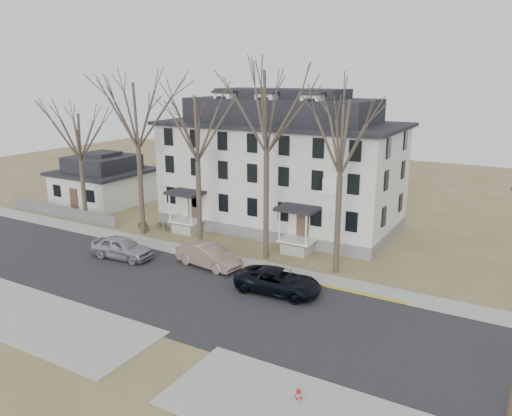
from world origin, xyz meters
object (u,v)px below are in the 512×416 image
Objects in this scene: tree_bungalow at (78,134)px; bicycle_left at (163,226)px; car_navy at (278,282)px; fire_hydrant at (298,397)px; boarding_house at (281,166)px; tree_mid_right at (342,132)px; bicycle_right at (144,225)px; tree_far_left at (136,111)px; small_house at (104,182)px; tree_center at (267,106)px; car_silver at (122,248)px; tree_mid_left at (197,124)px; car_tan at (209,256)px.

bicycle_left is at bearing 10.91° from tree_bungalow.
car_navy reaches higher than fire_hydrant.
boarding_house is 12.51m from tree_mid_right.
bicycle_left is 25.90m from fire_hydrant.
tree_bungalow is at bearing 103.44° from bicycle_right.
tree_far_left reaches higher than car_navy.
small_house is 0.59× the size of tree_center.
car_silver is 0.89× the size of car_navy.
tree_bungalow reaches higher than car_navy.
tree_far_left is 1.08× the size of tree_mid_left.
tree_center reaches higher than tree_mid_left.
bicycle_left is at bearing -140.73° from boarding_house.
tree_far_left is at bearing 180.00° from tree_center.
tree_mid_right is at bearing -59.34° from car_tan.
tree_center is at bearing -15.08° from small_house.
tree_mid_right is (8.50, -8.15, 4.22)m from boarding_house.
boarding_house is 2.39× the size of small_house.
car_navy is at bearing -54.08° from tree_center.
small_house is (-20.00, -1.96, -3.13)m from boarding_house.
car_navy is (3.62, -5.00, -10.33)m from tree_center.
tree_center reaches higher than tree_bungalow.
fire_hydrant is at bearing -116.96° from bicycle_right.
bicycle_right is 2.05× the size of fire_hydrant.
tree_mid_right is 2.58× the size of car_tan.
car_silver is (-6.18, -13.52, -4.56)m from boarding_house.
tree_center is at bearing 32.70° from car_navy.
bicycle_left is at bearing 172.21° from tree_center.
car_tan is 9.85m from bicycle_left.
boarding_house is 12.57m from car_tan.
small_house is 30.08m from tree_mid_right.
small_house is 1.81× the size of car_silver.
fire_hydrant is at bearing -74.83° from tree_mid_right.
fire_hydrant is at bearing -61.14° from boarding_house.
small_house reaches higher than car_tan.
tree_mid_right reaches higher than car_navy.
tree_far_left is 12.02m from tree_center.
tree_mid_left is at bearing 180.00° from tree_center.
car_tan is 10.79m from bicycle_right.
car_navy is (-1.88, -5.00, -8.85)m from tree_mid_right.
tree_mid_left is at bearing -88.56° from bicycle_right.
boarding_house is 13.19× the size of bicycle_left.
bicycle_left is at bearing 163.44° from tree_mid_left.
tree_center reaches higher than bicycle_left.
tree_far_left is at bearing 22.52° from car_silver.
fire_hydrant is (15.38, -14.31, -9.23)m from tree_mid_left.
tree_center reaches higher than tree_mid_right.
car_navy is (22.62, -5.00, -7.37)m from tree_bungalow.
car_navy is 10.96m from fire_hydrant.
tree_bungalow is (4.00, -6.20, 5.87)m from small_house.
bicycle_right is at bearing -142.09° from boarding_house.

